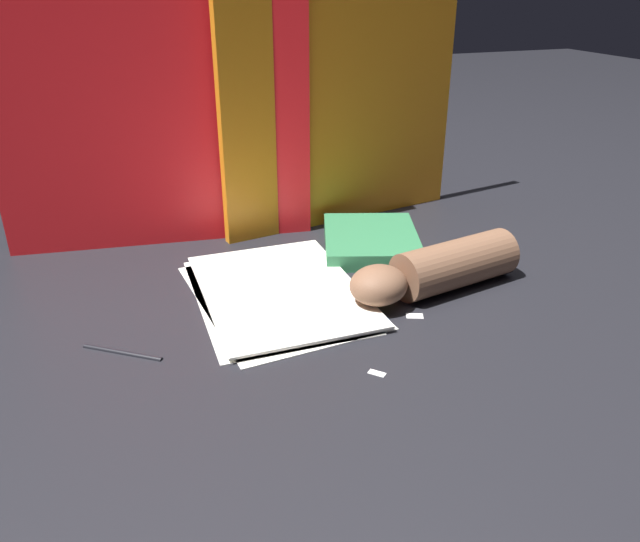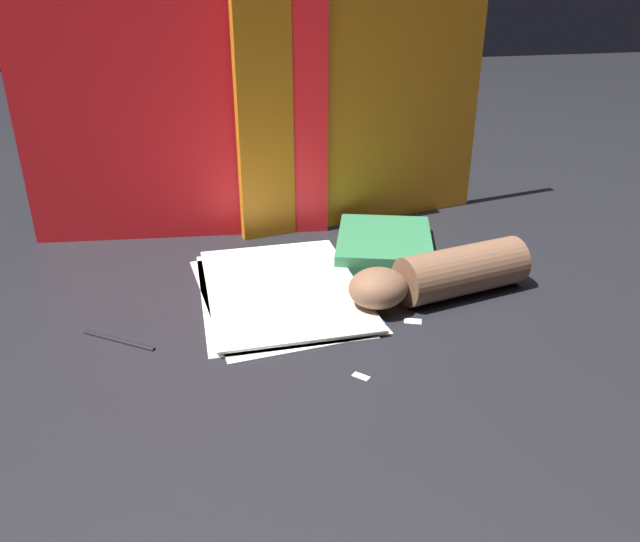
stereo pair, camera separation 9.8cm
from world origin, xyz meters
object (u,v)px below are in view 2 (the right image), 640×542
paper_stack (281,290)px  book_closed (384,243)px  scissors (363,313)px  hand_forearm (441,274)px

paper_stack → book_closed: book_closed is taller
book_closed → scissors: size_ratio=1.39×
paper_stack → hand_forearm: bearing=-16.2°
paper_stack → hand_forearm: (0.25, -0.07, 0.03)m
paper_stack → scissors: (0.11, -0.11, -0.00)m
paper_stack → scissors: bearing=-43.7°
paper_stack → book_closed: (0.23, 0.13, 0.01)m
paper_stack → hand_forearm: hand_forearm is taller
paper_stack → book_closed: size_ratio=1.41×
book_closed → paper_stack: bearing=-150.5°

